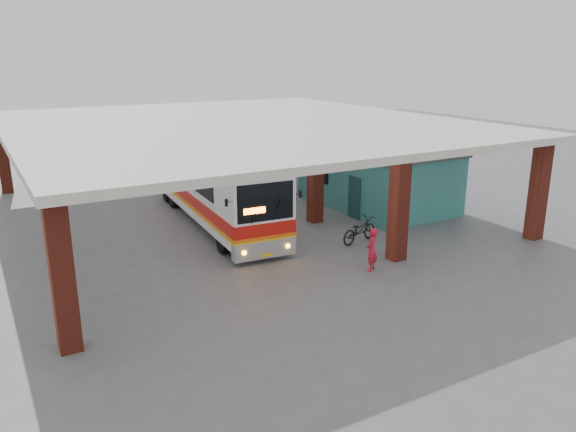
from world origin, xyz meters
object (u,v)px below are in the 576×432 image
Objects in this scene: pedestrian at (372,250)px; coach_bus at (215,186)px; red_chair at (281,187)px; motorcycle at (359,230)px.

coach_bus is at bearing -108.45° from pedestrian.
coach_bus is 14.19× the size of red_chair.
pedestrian is 12.48m from red_chair.
motorcycle is at bearing -49.60° from coach_bus.
coach_bus reaches higher than motorcycle.
motorcycle is 1.26× the size of pedestrian.
coach_bus is 9.15m from pedestrian.
pedestrian is (2.65, -8.71, -0.96)m from coach_bus.
coach_bus is 6.66m from red_chair.
pedestrian is at bearing -68.85° from coach_bus.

